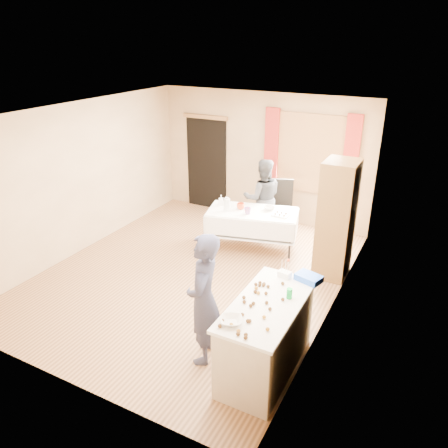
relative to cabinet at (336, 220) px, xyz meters
The scene contains 29 objects.
floor 2.44m from the cabinet, 152.43° to the right, with size 4.50×5.50×0.02m, color #9E7047.
ceiling 2.79m from the cabinet, 152.43° to the right, with size 4.50×5.50×0.02m, color white.
wall_back 2.65m from the cabinet, 139.15° to the left, with size 4.50×0.02×2.60m, color tan.
wall_front 4.30m from the cabinet, 117.65° to the right, with size 4.50×0.02×2.60m, color tan.
wall_left 4.39m from the cabinet, 166.26° to the right, with size 0.02×5.50×2.60m, color tan.
wall_right 1.13m from the cabinet, 75.44° to the right, with size 0.02×5.50×2.60m, color tan.
window_frame 2.03m from the cabinet, 120.50° to the left, with size 1.32×0.06×1.52m, color olive.
window_pane 2.01m from the cabinet, 120.72° to the left, with size 1.20×0.02×1.40m, color white.
curtain_left 2.47m from the cabinet, 137.34° to the left, with size 0.28×0.06×1.65m, color maroon.
curtain_right 1.73m from the cabinet, 97.34° to the left, with size 0.28×0.06×1.65m, color maroon.
doorway 3.70m from the cabinet, 152.80° to the left, with size 0.95×0.04×2.00m, color black.
door_lintel 3.84m from the cabinet, 153.22° to the left, with size 1.05×0.06×0.08m, color olive.
cabinet is the anchor object (origin of this frame).
counter 2.60m from the cabinet, 92.25° to the right, with size 0.70×1.47×0.91m.
party_table 1.61m from the cabinet, behind, with size 1.73×1.18×0.75m.
chair 1.84m from the cabinet, 139.80° to the left, with size 0.55×0.55×1.05m.
girl 2.82m from the cabinet, 107.11° to the right, with size 0.56×0.69×1.63m, color #242640.
woman 1.84m from the cabinet, 151.55° to the left, with size 0.92×0.87×1.51m, color black.
soda_can 2.35m from the cabinet, 88.14° to the right, with size 0.07×0.07×0.12m, color #0E7729.
mixing_bowl 3.07m from the cabinet, 95.43° to the right, with size 0.31×0.31×0.06m, color white.
foam_block 1.95m from the cabinet, 93.85° to the right, with size 0.15×0.10×0.08m, color white.
blue_basket 1.89m from the cabinet, 85.34° to the right, with size 0.30×0.20×0.08m, color blue.
pitcher 1.93m from the cabinet, behind, with size 0.11×0.11×0.22m, color silver.
cup_red 1.76m from the cabinet, behind, with size 0.16×0.16×0.11m, color #C34018.
cup_rainbow 1.55m from the cabinet, behind, with size 0.13×0.13×0.11m, color red.
small_bowl 1.34m from the cabinet, 162.79° to the left, with size 0.26×0.26×0.06m, color white.
pastry_tray 1.05m from the cabinet, 166.82° to the left, with size 0.28×0.20×0.02m, color white.
bottle 2.15m from the cabinet, behind, with size 0.11×0.12×0.19m, color white.
cake_balls 2.70m from the cabinet, 94.33° to the right, with size 0.51×1.14×0.04m.
Camera 1 is at (3.34, -5.30, 3.62)m, focal length 35.00 mm.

